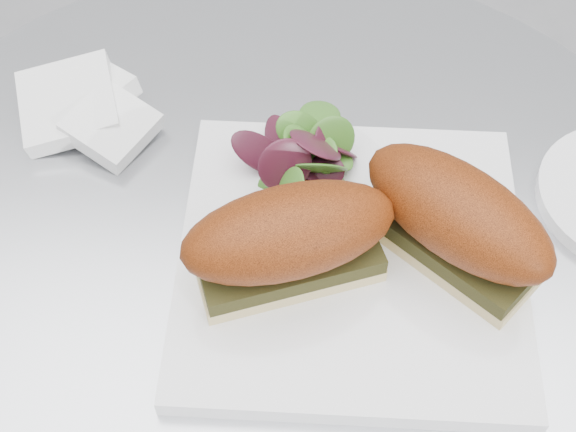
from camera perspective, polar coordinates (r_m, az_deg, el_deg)
name	(u,v)px	position (r m, az deg, el deg)	size (l,w,h in m)	color
table	(277,378)	(0.83, -0.82, -11.46)	(0.70, 0.70, 0.73)	silver
plate	(351,258)	(0.60, 4.49, -3.03)	(0.25, 0.25, 0.02)	white
sandwich_left	(289,240)	(0.55, 0.06, -1.69)	(0.17, 0.12, 0.08)	#D0C182
sandwich_right	(456,220)	(0.57, 11.86, -0.25)	(0.16, 0.15, 0.08)	#D0C182
salad	(312,152)	(0.62, 1.71, 4.55)	(0.11, 0.11, 0.05)	#4E8029
napkin	(92,122)	(0.71, -13.76, 6.50)	(0.11, 0.11, 0.02)	white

